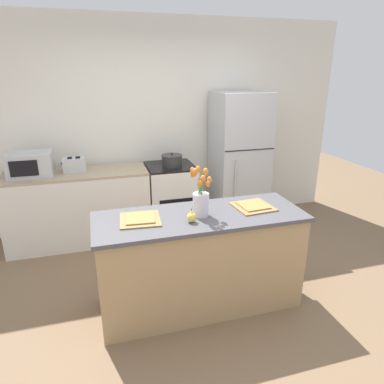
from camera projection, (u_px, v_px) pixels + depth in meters
name	position (u px, v px, depth m)	size (l,w,h in m)	color
ground_plane	(199.00, 302.00, 3.21)	(10.00, 10.00, 0.00)	brown
back_wall	(156.00, 126.00, 4.56)	(5.20, 0.08, 2.70)	silver
kitchen_island	(200.00, 261.00, 3.05)	(1.80, 0.66, 0.89)	tan
back_counter	(79.00, 207.00, 4.22)	(1.68, 0.60, 0.91)	silver
stove_range	(171.00, 198.00, 4.53)	(0.60, 0.61, 0.91)	silver
refrigerator	(239.00, 161.00, 4.63)	(0.68, 0.67, 1.80)	#B7BABC
flower_vase	(201.00, 198.00, 2.84)	(0.17, 0.18, 0.42)	silver
pear_figurine	(191.00, 217.00, 2.75)	(0.07, 0.07, 0.12)	#E5CC4C
plate_setting_left	(140.00, 219.00, 2.80)	(0.35, 0.35, 0.02)	olive
plate_setting_right	(253.00, 206.00, 3.06)	(0.35, 0.35, 0.02)	olive
toaster	(75.00, 165.00, 4.07)	(0.28, 0.18, 0.17)	#B7BABC
cooking_pot	(172.00, 160.00, 4.32)	(0.26, 0.26, 0.17)	#2D2D2D
microwave	(31.00, 164.00, 3.90)	(0.48, 0.37, 0.27)	#B7BABC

